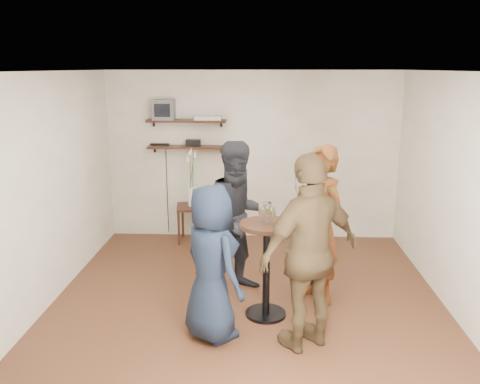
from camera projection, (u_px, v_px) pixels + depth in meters
The scene contains 18 objects.
room at pixel (247, 196), 5.45m from camera, with size 4.58×5.08×2.68m.
shelf_upper at pixel (186, 121), 7.66m from camera, with size 1.20×0.25×0.04m, color black.
shelf_lower at pixel (187, 147), 7.76m from camera, with size 1.20×0.25×0.04m, color black.
crt_monitor at pixel (164, 110), 7.64m from camera, with size 0.32×0.30×0.30m, color #59595B.
dvd_deck at pixel (208, 118), 7.64m from camera, with size 0.40×0.24×0.06m, color silver.
radio at pixel (193, 143), 7.74m from camera, with size 0.22×0.10×0.10m, color black.
power_strip at pixel (160, 144), 7.82m from camera, with size 0.30×0.05×0.03m, color black.
side_table at pixel (193, 212), 7.82m from camera, with size 0.54×0.54×0.57m.
vase_lilies at pixel (192, 187), 7.73m from camera, with size 0.19×0.19×0.92m.
drinks_table at pixel (266, 257), 5.40m from camera, with size 0.58×0.58×1.05m.
wine_glass_fl at pixel (262, 210), 5.25m from camera, with size 0.07×0.07×0.22m.
wine_glass_fr at pixel (273, 213), 5.23m from camera, with size 0.06×0.06×0.19m.
wine_glass_bl at pixel (265, 209), 5.35m from camera, with size 0.07×0.07×0.20m.
wine_glass_br at pixel (269, 210), 5.30m from camera, with size 0.07×0.07×0.20m.
person_plaid at pixel (319, 225), 5.70m from camera, with size 0.67×0.44×1.82m, color #A11214.
person_dark at pixel (239, 218), 5.98m from camera, with size 0.89×0.69×1.82m, color black.
person_navy at pixel (211, 263), 4.95m from camera, with size 0.77×0.50×1.57m, color #151E30.
person_brown at pixel (310, 253), 4.74m from camera, with size 1.11×0.46×1.90m, color #49361F.
Camera 1 is at (0.16, -5.28, 2.64)m, focal length 38.00 mm.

